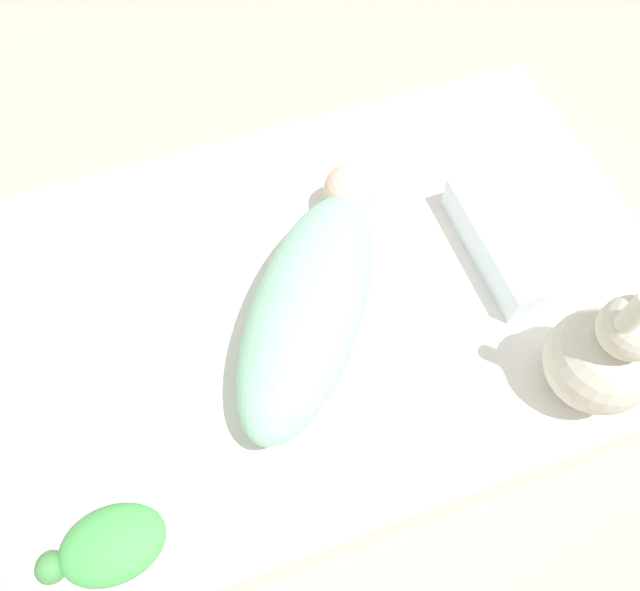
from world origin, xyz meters
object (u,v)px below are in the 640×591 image
bunny_plush (605,355)px  turtle_plush (109,546)px  pillow (546,228)px  swaddled_baby (311,300)px

bunny_plush → turtle_plush: bunny_plush is taller
bunny_plush → pillow: bearing=-105.7°
swaddled_baby → turtle_plush: (0.43, 0.29, -0.04)m
pillow → bunny_plush: size_ratio=0.93×
swaddled_baby → pillow: size_ratio=1.81×
pillow → turtle_plush: bearing=17.9°
swaddled_baby → bunny_plush: size_ratio=1.69×
pillow → bunny_plush: 0.32m
turtle_plush → pillow: bearing=-162.1°
pillow → bunny_plush: (0.08, 0.30, 0.07)m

